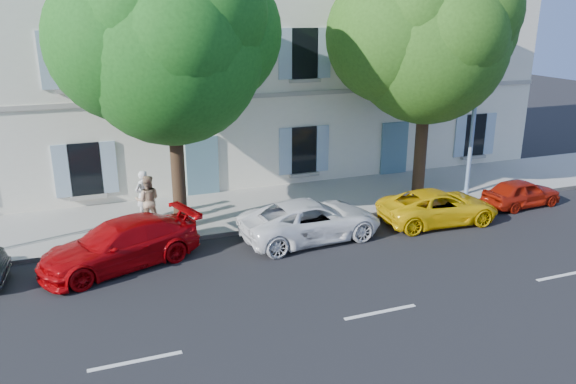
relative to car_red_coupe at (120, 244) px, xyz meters
name	(u,v)px	position (x,y,z in m)	size (l,w,h in m)	color
ground	(318,252)	(5.87, -1.08, -0.69)	(90.00, 90.00, 0.00)	black
sidewalk	(272,206)	(5.87, 3.37, -0.61)	(36.00, 4.50, 0.15)	#A09E96
kerb	(292,225)	(5.87, 1.20, -0.61)	(36.00, 0.16, 0.16)	#9E998E
building	(229,40)	(5.87, 9.12, 5.31)	(28.00, 7.00, 12.00)	silver
car_red_coupe	(120,244)	(0.00, 0.00, 0.00)	(1.93, 4.74, 1.38)	#A70408
car_white_coupe	(311,220)	(6.08, -0.03, -0.03)	(2.19, 4.75, 1.32)	white
car_yellow_supercar	(438,207)	(10.91, -0.21, -0.09)	(1.98, 4.29, 1.19)	#ECBB09
car_red_hatchback	(521,193)	(14.96, 0.18, -0.14)	(1.29, 3.21, 1.09)	#971709
tree_left	(171,52)	(2.16, 2.15, 5.32)	(5.87, 5.87, 9.10)	#3A2819
tree_right	(428,45)	(11.80, 2.48, 5.34)	(5.94, 5.94, 9.16)	#3A2819
street_lamp	(481,75)	(13.71, 1.69, 4.25)	(0.38, 1.81, 8.46)	#7293BF
pedestrian_a	(143,195)	(1.08, 3.41, 0.35)	(0.65, 0.43, 1.78)	silver
pedestrian_b	(148,200)	(1.17, 2.80, 0.34)	(0.86, 0.67, 1.76)	tan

